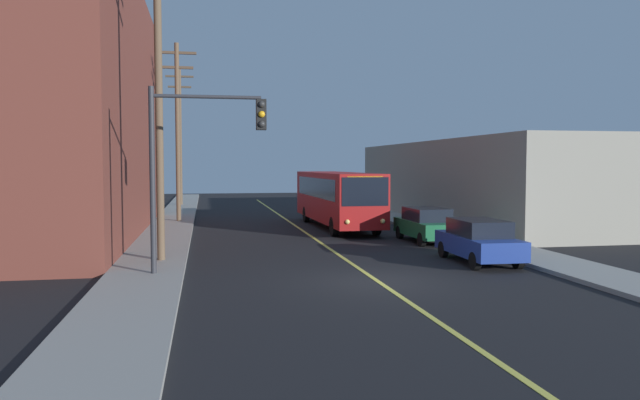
# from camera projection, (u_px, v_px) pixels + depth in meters

# --- Properties ---
(ground_plane) EXTENTS (120.00, 120.00, 0.00)m
(ground_plane) POSITION_uv_depth(u_px,v_px,m) (378.00, 282.00, 18.97)
(ground_plane) COLOR black
(sidewalk_left) EXTENTS (2.50, 90.00, 0.15)m
(sidewalk_left) POSITION_uv_depth(u_px,v_px,m) (162.00, 244.00, 27.42)
(sidewalk_left) COLOR gray
(sidewalk_left) RESTS_ON ground
(sidewalk_right) EXTENTS (2.50, 90.00, 0.15)m
(sidewalk_right) POSITION_uv_depth(u_px,v_px,m) (462.00, 237.00, 30.12)
(sidewalk_right) COLOR gray
(sidewalk_right) RESTS_ON ground
(lane_stripe_center) EXTENTS (0.16, 60.00, 0.01)m
(lane_stripe_center) POSITION_uv_depth(u_px,v_px,m) (302.00, 230.00, 33.68)
(lane_stripe_center) COLOR #D8CC4C
(lane_stripe_center) RESTS_ON ground
(building_left_brick) EXTENTS (10.00, 23.25, 12.88)m
(building_left_brick) POSITION_uv_depth(u_px,v_px,m) (34.00, 108.00, 29.70)
(building_left_brick) COLOR brown
(building_left_brick) RESTS_ON ground
(building_right_warehouse) EXTENTS (12.00, 27.13, 5.15)m
(building_right_warehouse) POSITION_uv_depth(u_px,v_px,m) (503.00, 181.00, 40.91)
(building_right_warehouse) COLOR gray
(building_right_warehouse) RESTS_ON ground
(city_bus) EXTENTS (2.79, 12.20, 3.20)m
(city_bus) POSITION_uv_depth(u_px,v_px,m) (336.00, 196.00, 35.18)
(city_bus) COLOR maroon
(city_bus) RESTS_ON ground
(parked_car_blue) EXTENTS (1.90, 4.44, 1.62)m
(parked_car_blue) POSITION_uv_depth(u_px,v_px,m) (479.00, 240.00, 22.54)
(parked_car_blue) COLOR navy
(parked_car_blue) RESTS_ON ground
(parked_car_green) EXTENTS (1.87, 4.42, 1.62)m
(parked_car_green) POSITION_uv_depth(u_px,v_px,m) (426.00, 224.00, 28.61)
(parked_car_green) COLOR #196038
(parked_car_green) RESTS_ON ground
(utility_pole_near) EXTENTS (2.40, 0.28, 11.63)m
(utility_pole_near) POSITION_uv_depth(u_px,v_px,m) (159.00, 86.00, 21.99)
(utility_pole_near) COLOR brown
(utility_pole_near) RESTS_ON sidewalk_left
(utility_pole_mid) EXTENTS (2.40, 0.28, 11.00)m
(utility_pole_mid) POSITION_uv_depth(u_px,v_px,m) (178.00, 124.00, 37.60)
(utility_pole_mid) COLOR brown
(utility_pole_mid) RESTS_ON sidewalk_left
(utility_pole_far) EXTENTS (2.40, 0.28, 11.77)m
(utility_pole_far) POSITION_uv_depth(u_px,v_px,m) (180.00, 131.00, 52.98)
(utility_pole_far) COLOR brown
(utility_pole_far) RESTS_ON sidewalk_left
(traffic_signal_left_corner) EXTENTS (3.75, 0.48, 6.00)m
(traffic_signal_left_corner) POSITION_uv_depth(u_px,v_px,m) (201.00, 145.00, 19.63)
(traffic_signal_left_corner) COLOR #2D2D33
(traffic_signal_left_corner) RESTS_ON sidewalk_left
(fire_hydrant) EXTENTS (0.44, 0.26, 0.84)m
(fire_hydrant) POSITION_uv_depth(u_px,v_px,m) (503.00, 239.00, 25.16)
(fire_hydrant) COLOR red
(fire_hydrant) RESTS_ON sidewalk_right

